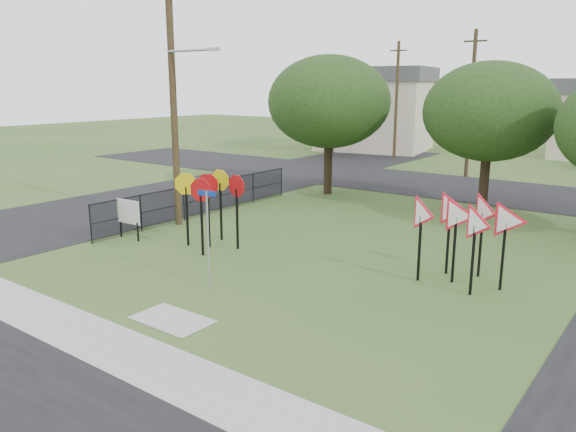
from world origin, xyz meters
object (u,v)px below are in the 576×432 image
object	(u,v)px
stop_sign_cluster	(210,193)
info_board	(128,213)
street_name_sign	(208,233)
yield_sign_cluster	(465,220)

from	to	relation	value
stop_sign_cluster	info_board	world-z (taller)	stop_sign_cluster
info_board	stop_sign_cluster	bearing A→B (deg)	18.45
street_name_sign	yield_sign_cluster	world-z (taller)	street_name_sign
street_name_sign	stop_sign_cluster	distance (m)	4.22
street_name_sign	stop_sign_cluster	bearing A→B (deg)	133.40
street_name_sign	stop_sign_cluster	xyz separation A→B (m)	(-2.89, 3.05, 0.33)
street_name_sign	stop_sign_cluster	size ratio (longest dim) A/B	1.06
yield_sign_cluster	info_board	xyz separation A→B (m)	(-11.83, -2.82, -0.91)
street_name_sign	info_board	size ratio (longest dim) A/B	1.88
info_board	yield_sign_cluster	bearing A→B (deg)	13.40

